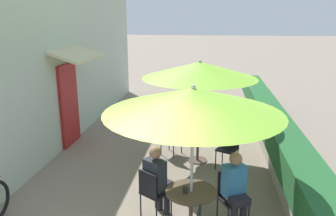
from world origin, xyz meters
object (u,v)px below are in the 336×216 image
object	(u,v)px
seated_patron_near_right	(157,178)
patio_table_near	(191,203)
coffee_cup_near	(185,190)
seated_patron_near_left	(235,187)
cafe_chair_near_left	(231,194)
cafe_chair_mid_right	(170,135)
patio_umbrella_near	(193,100)
patio_umbrella_mid	(200,70)
patio_table_mid	(198,139)
coffee_cup_mid	(203,128)
cafe_chair_mid_left	(229,145)
cafe_chair_near_right	(153,190)

from	to	relation	value
seated_patron_near_right	patio_table_near	bearing A→B (deg)	-2.80
coffee_cup_near	seated_patron_near_left	bearing A→B (deg)	24.30
cafe_chair_near_left	seated_patron_near_left	bearing A→B (deg)	90.00
patio_table_near	cafe_chair_mid_right	world-z (taller)	cafe_chair_mid_right
patio_umbrella_near	patio_umbrella_mid	world-z (taller)	same
patio_table_mid	coffee_cup_mid	distance (m)	0.29
patio_umbrella_near	cafe_chair_mid_left	distance (m)	3.01
patio_table_near	cafe_chair_mid_left	xyz separation A→B (m)	(0.67, 2.45, -0.02)
patio_table_near	coffee_cup_near	size ratio (longest dim) A/B	8.49
cafe_chair_mid_right	coffee_cup_mid	xyz separation A→B (m)	(0.78, -0.14, 0.27)
coffee_cup_near	cafe_chair_mid_right	size ratio (longest dim) A/B	0.10
coffee_cup_near	patio_umbrella_near	bearing A→B (deg)	28.75
coffee_cup_near	patio_umbrella_mid	world-z (taller)	patio_umbrella_mid
cafe_chair_mid_left	coffee_cup_near	bearing A→B (deg)	98.85
seated_patron_near_left	cafe_chair_mid_left	world-z (taller)	seated_patron_near_left
cafe_chair_near_left	cafe_chair_mid_left	bearing A→B (deg)	-117.98
patio_table_near	patio_table_mid	size ratio (longest dim) A/B	1.00
seated_patron_near_right	coffee_cup_mid	world-z (taller)	seated_patron_near_right
cafe_chair_near_right	cafe_chair_mid_left	bearing A→B (deg)	91.77
cafe_chair_near_left	cafe_chair_mid_right	xyz separation A→B (m)	(-1.31, 2.55, 0.00)
cafe_chair_near_left	cafe_chair_mid_left	distance (m)	2.06
cafe_chair_near_right	patio_table_mid	world-z (taller)	cafe_chair_near_right
coffee_cup_near	cafe_chair_mid_left	distance (m)	2.63
cafe_chair_mid_left	cafe_chair_mid_right	world-z (taller)	same
cafe_chair_near_right	cafe_chair_mid_right	world-z (taller)	same
cafe_chair_near_right	patio_umbrella_near	bearing A→B (deg)	6.04
patio_table_near	cafe_chair_near_right	bearing A→B (deg)	152.52
cafe_chair_near_left	patio_umbrella_mid	bearing A→B (deg)	-101.20
seated_patron_near_right	coffee_cup_mid	distance (m)	2.46
patio_umbrella_mid	coffee_cup_mid	size ratio (longest dim) A/B	27.75
patio_table_mid	patio_table_near	bearing A→B (deg)	-89.63
coffee_cup_mid	coffee_cup_near	bearing A→B (deg)	-93.47
patio_table_mid	cafe_chair_mid_left	xyz separation A→B (m)	(0.68, -0.24, -0.02)
patio_umbrella_mid	cafe_chair_mid_right	xyz separation A→B (m)	(-0.68, 0.24, -1.60)
cafe_chair_mid_left	cafe_chair_mid_right	distance (m)	1.45
patio_table_near	patio_umbrella_near	distance (m)	1.59
patio_table_near	seated_patron_near_right	world-z (taller)	seated_patron_near_right
patio_table_near	patio_umbrella_mid	bearing A→B (deg)	90.37
cafe_chair_near_left	cafe_chair_mid_left	world-z (taller)	same
patio_umbrella_mid	cafe_chair_mid_right	bearing A→B (deg)	160.39
cafe_chair_near_left	cafe_chair_near_right	xyz separation A→B (m)	(-1.26, -0.06, 0.00)
seated_patron_near_right	patio_table_mid	world-z (taller)	seated_patron_near_right
patio_umbrella_near	cafe_chair_near_left	bearing A→B (deg)	32.52
cafe_chair_mid_left	cafe_chair_mid_right	size ratio (longest dim) A/B	1.00
patio_table_mid	coffee_cup_mid	bearing A→B (deg)	44.66
cafe_chair_near_right	patio_umbrella_mid	size ratio (longest dim) A/B	0.35
patio_umbrella_near	cafe_chair_near_right	distance (m)	1.76
cafe_chair_near_right	patio_table_mid	xyz separation A→B (m)	(0.63, 2.36, 0.02)
cafe_chair_near_left	coffee_cup_mid	size ratio (longest dim) A/B	9.67
patio_umbrella_near	seated_patron_near_left	size ratio (longest dim) A/B	2.00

